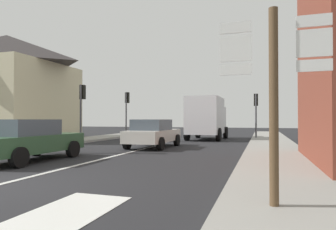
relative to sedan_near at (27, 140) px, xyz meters
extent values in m
plane|color=#232326|center=(2.25, 6.49, -0.76)|extent=(80.00, 80.00, 0.00)
cube|color=gray|center=(8.43, 4.49, -0.69)|extent=(2.51, 44.00, 0.14)
cube|color=gray|center=(-3.92, 4.49, -0.69)|extent=(2.51, 44.00, 0.14)
cube|color=silver|center=(2.25, 2.49, -0.75)|extent=(0.16, 12.00, 0.01)
cube|color=silver|center=(4.96, -4.51, -0.75)|extent=(1.20, 2.20, 0.01)
cube|color=beige|center=(-10.08, 8.79, 1.97)|extent=(8.34, 6.96, 5.47)
pyramid|color=#383333|center=(-10.08, 8.79, 5.83)|extent=(8.75, 7.31, 2.25)
cube|color=beige|center=(-10.08, 12.87, -0.41)|extent=(5.00, 1.20, 0.70)
cube|color=#2D5133|center=(0.00, 0.07, -0.14)|extent=(1.75, 4.20, 0.60)
cube|color=#47515B|center=(0.00, -0.18, 0.43)|extent=(1.55, 2.10, 0.55)
cylinder|color=black|center=(-0.88, 1.42, -0.44)|extent=(0.22, 0.64, 0.64)
cylinder|color=black|center=(0.87, 1.42, -0.44)|extent=(0.22, 0.64, 0.64)
cylinder|color=black|center=(0.87, -1.28, -0.44)|extent=(0.22, 0.64, 0.64)
cube|color=beige|center=(2.46, 6.16, -0.14)|extent=(1.80, 4.22, 0.60)
cube|color=#47515B|center=(2.46, 5.91, 0.43)|extent=(1.57, 2.12, 0.55)
cylinder|color=black|center=(1.60, 7.52, -0.44)|extent=(0.23, 0.64, 0.64)
cylinder|color=black|center=(3.35, 7.50, -0.44)|extent=(0.23, 0.64, 0.64)
cylinder|color=black|center=(1.57, 4.82, -0.44)|extent=(0.23, 0.64, 0.64)
cylinder|color=black|center=(3.32, 4.80, -0.44)|extent=(0.23, 0.64, 0.64)
cube|color=silver|center=(4.03, 12.59, 0.99)|extent=(2.28, 3.74, 2.60)
cube|color=silver|center=(4.09, 15.09, 0.69)|extent=(2.12, 1.34, 2.00)
cube|color=#47515B|center=(4.09, 15.14, 1.49)|extent=(1.76, 0.14, 0.70)
cylinder|color=black|center=(2.99, 15.06, -0.31)|extent=(0.30, 0.91, 0.90)
cylinder|color=black|center=(5.19, 15.02, -0.31)|extent=(0.30, 0.91, 0.90)
cylinder|color=black|center=(2.92, 11.66, -0.31)|extent=(0.30, 0.91, 0.90)
cylinder|color=black|center=(5.11, 11.62, -0.31)|extent=(0.30, 0.91, 0.90)
cylinder|color=brown|center=(8.06, -3.66, 0.84)|extent=(0.14, 0.14, 3.20)
cube|color=white|center=(7.48, -3.61, 2.20)|extent=(0.50, 0.03, 0.18)
cube|color=black|center=(7.48, -3.59, 2.20)|extent=(0.43, 0.01, 0.13)
cube|color=white|center=(7.48, -3.61, 1.86)|extent=(0.50, 0.03, 0.42)
cube|color=black|center=(7.48, -3.59, 1.86)|extent=(0.43, 0.01, 0.32)
cube|color=white|center=(7.48, -3.61, 1.52)|extent=(0.50, 0.03, 0.18)
cube|color=black|center=(7.48, -3.59, 1.52)|extent=(0.43, 0.01, 0.13)
cube|color=white|center=(8.64, -3.61, 2.20)|extent=(0.50, 0.03, 0.18)
cube|color=black|center=(8.64, -3.59, 2.20)|extent=(0.43, 0.01, 0.13)
cube|color=white|center=(8.64, -3.61, 1.86)|extent=(0.50, 0.03, 0.42)
cube|color=black|center=(8.64, -3.59, 1.86)|extent=(0.43, 0.01, 0.32)
cube|color=white|center=(8.64, -3.61, 1.52)|extent=(0.50, 0.03, 0.18)
cube|color=black|center=(8.64, -3.59, 1.52)|extent=(0.43, 0.01, 0.13)
cylinder|color=#47474C|center=(7.48, 14.53, 0.94)|extent=(0.12, 0.12, 3.40)
cube|color=black|center=(7.48, 14.73, 2.18)|extent=(0.30, 0.28, 0.90)
sphere|color=red|center=(7.48, 14.87, 2.45)|extent=(0.18, 0.18, 0.18)
sphere|color=#3C2303|center=(7.48, 14.87, 2.17)|extent=(0.18, 0.18, 0.18)
sphere|color=black|center=(7.48, 14.87, 1.89)|extent=(0.18, 0.18, 0.18)
cylinder|color=#47474C|center=(-2.97, 7.66, 1.07)|extent=(0.12, 0.12, 3.66)
cube|color=black|center=(-2.97, 7.86, 2.45)|extent=(0.30, 0.28, 0.90)
sphere|color=red|center=(-2.97, 8.00, 2.72)|extent=(0.18, 0.18, 0.18)
sphere|color=#3C2303|center=(-2.97, 8.00, 2.44)|extent=(0.18, 0.18, 0.18)
sphere|color=black|center=(-2.97, 8.00, 2.16)|extent=(0.18, 0.18, 0.18)
cylinder|color=#47474C|center=(-2.97, 14.23, 1.12)|extent=(0.12, 0.12, 3.77)
cube|color=black|center=(-2.97, 14.43, 2.56)|extent=(0.30, 0.28, 0.90)
sphere|color=red|center=(-2.97, 14.57, 2.83)|extent=(0.18, 0.18, 0.18)
sphere|color=#3C2303|center=(-2.97, 14.57, 2.55)|extent=(0.18, 0.18, 0.18)
sphere|color=black|center=(-2.97, 14.57, 2.27)|extent=(0.18, 0.18, 0.18)
camera|label=1|loc=(7.88, -8.53, 0.70)|focal=31.89mm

